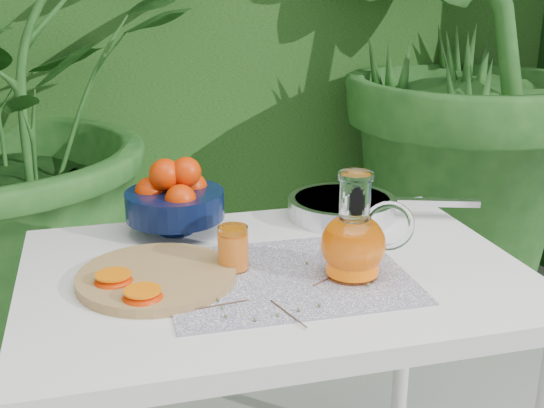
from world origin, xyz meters
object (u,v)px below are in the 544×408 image
object	(u,v)px
cutting_board	(157,277)
fruit_bowl	(174,198)
juice_pitcher	(355,241)
saute_pan	(344,206)
white_table	(274,304)

from	to	relation	value
cutting_board	fruit_bowl	world-z (taller)	fruit_bowl
juice_pitcher	saute_pan	bearing A→B (deg)	72.63
saute_pan	cutting_board	bearing A→B (deg)	-151.60
juice_pitcher	saute_pan	size ratio (longest dim) A/B	0.43
white_table	saute_pan	size ratio (longest dim) A/B	2.08
white_table	saute_pan	world-z (taller)	saute_pan
cutting_board	fruit_bowl	bearing A→B (deg)	75.06
white_table	juice_pitcher	bearing A→B (deg)	-30.98
fruit_bowl	juice_pitcher	bearing A→B (deg)	-48.22
white_table	saute_pan	distance (m)	0.37
white_table	cutting_board	bearing A→B (deg)	-178.90
juice_pitcher	white_table	bearing A→B (deg)	149.02
fruit_bowl	white_table	bearing A→B (deg)	-57.12
white_table	cutting_board	distance (m)	0.25
juice_pitcher	saute_pan	world-z (taller)	juice_pitcher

